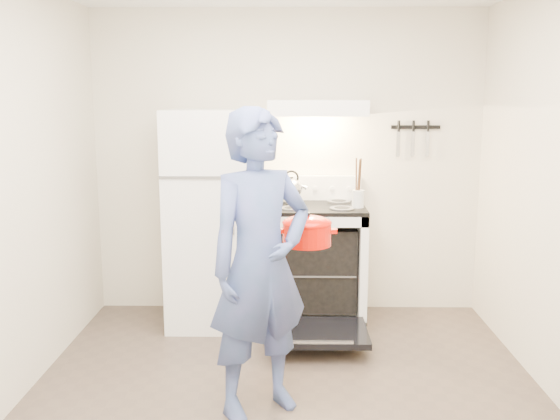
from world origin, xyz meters
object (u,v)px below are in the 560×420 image
object	(u,v)px
stove_body	(316,265)
person	(260,264)
tea_kettle	(291,187)
dutch_oven	(307,234)
refrigerator	(214,218)

from	to	relation	value
stove_body	person	distance (m)	1.57
tea_kettle	dutch_oven	bearing A→B (deg)	-85.76
dutch_oven	person	bearing A→B (deg)	-128.01
refrigerator	tea_kettle	xyz separation A→B (m)	(0.61, 0.13, 0.23)
stove_body	person	size ratio (longest dim) A/B	0.53
tea_kettle	person	bearing A→B (deg)	-96.51
person	dutch_oven	bearing A→B (deg)	18.78
refrigerator	dutch_oven	distance (m)	1.31
tea_kettle	person	world-z (taller)	person
refrigerator	tea_kettle	world-z (taller)	refrigerator
tea_kettle	person	xyz separation A→B (m)	(-0.18, -1.58, -0.21)
stove_body	dutch_oven	xyz separation A→B (m)	(-0.11, -1.12, 0.51)
stove_body	refrigerator	bearing A→B (deg)	-178.23
person	dutch_oven	world-z (taller)	person
stove_body	person	bearing A→B (deg)	-104.38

